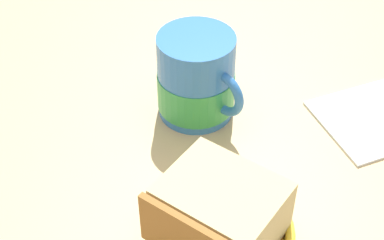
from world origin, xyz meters
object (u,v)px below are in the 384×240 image
(small_plate, at_px, (220,234))
(cake_slice, at_px, (219,213))
(folded_napkin, at_px, (372,116))
(tea_mug, at_px, (197,80))

(small_plate, bearing_deg, cake_slice, 127.29)
(small_plate, height_order, folded_napkin, small_plate)
(small_plate, relative_size, cake_slice, 1.04)
(tea_mug, bearing_deg, cake_slice, 168.45)
(small_plate, height_order, cake_slice, cake_slice)
(cake_slice, distance_m, tea_mug, 0.18)
(small_plate, distance_m, folded_napkin, 0.24)
(folded_napkin, bearing_deg, tea_mug, 69.09)
(small_plate, xyz_separation_m, folded_napkin, (0.11, -0.21, -0.01))
(cake_slice, bearing_deg, tea_mug, -11.55)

